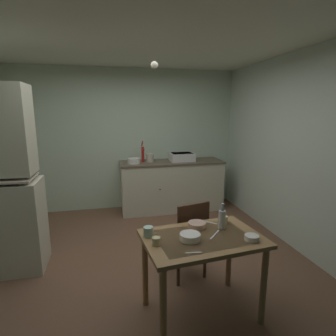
{
  "coord_description": "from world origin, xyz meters",
  "views": [
    {
      "loc": [
        -0.38,
        -3.09,
        1.85
      ],
      "look_at": [
        0.32,
        0.0,
        1.18
      ],
      "focal_mm": 29.12,
      "sensor_mm": 36.0,
      "label": 1
    }
  ],
  "objects_px": {
    "glass_bottle": "(222,219)",
    "teacup_mint": "(224,220)",
    "dining_table": "(202,249)",
    "sink_basin": "(182,157)",
    "serving_bowl_wide": "(252,238)",
    "hand_pump": "(143,153)",
    "chair_far_side": "(187,237)",
    "mixing_bowl_counter": "(134,161)"
  },
  "relations": [
    {
      "from": "dining_table",
      "to": "glass_bottle",
      "type": "xyz_separation_m",
      "value": [
        0.23,
        0.13,
        0.21
      ]
    },
    {
      "from": "sink_basin",
      "to": "hand_pump",
      "type": "relative_size",
      "value": 1.13
    },
    {
      "from": "hand_pump",
      "to": "teacup_mint",
      "type": "height_order",
      "value": "hand_pump"
    },
    {
      "from": "hand_pump",
      "to": "teacup_mint",
      "type": "bearing_deg",
      "value": -79.92
    },
    {
      "from": "hand_pump",
      "to": "mixing_bowl_counter",
      "type": "distance_m",
      "value": 0.24
    },
    {
      "from": "sink_basin",
      "to": "teacup_mint",
      "type": "bearing_deg",
      "value": -96.11
    },
    {
      "from": "chair_far_side",
      "to": "serving_bowl_wide",
      "type": "relative_size",
      "value": 7.48
    },
    {
      "from": "mixing_bowl_counter",
      "to": "hand_pump",
      "type": "bearing_deg",
      "value": 28.23
    },
    {
      "from": "serving_bowl_wide",
      "to": "hand_pump",
      "type": "bearing_deg",
      "value": 100.43
    },
    {
      "from": "teacup_mint",
      "to": "chair_far_side",
      "type": "bearing_deg",
      "value": 126.8
    },
    {
      "from": "dining_table",
      "to": "sink_basin",
      "type": "bearing_deg",
      "value": 78.28
    },
    {
      "from": "glass_bottle",
      "to": "mixing_bowl_counter",
      "type": "bearing_deg",
      "value": 102.43
    },
    {
      "from": "hand_pump",
      "to": "serving_bowl_wide",
      "type": "relative_size",
      "value": 3.23
    },
    {
      "from": "dining_table",
      "to": "mixing_bowl_counter",
      "type": "bearing_deg",
      "value": 97.06
    },
    {
      "from": "hand_pump",
      "to": "chair_far_side",
      "type": "height_order",
      "value": "hand_pump"
    },
    {
      "from": "sink_basin",
      "to": "teacup_mint",
      "type": "distance_m",
      "value": 2.54
    },
    {
      "from": "teacup_mint",
      "to": "serving_bowl_wide",
      "type": "bearing_deg",
      "value": -77.23
    },
    {
      "from": "sink_basin",
      "to": "teacup_mint",
      "type": "relative_size",
      "value": 5.74
    },
    {
      "from": "dining_table",
      "to": "chair_far_side",
      "type": "relative_size",
      "value": 1.22
    },
    {
      "from": "hand_pump",
      "to": "teacup_mint",
      "type": "distance_m",
      "value": 2.62
    },
    {
      "from": "sink_basin",
      "to": "dining_table",
      "type": "relative_size",
      "value": 0.4
    },
    {
      "from": "sink_basin",
      "to": "mixing_bowl_counter",
      "type": "height_order",
      "value": "sink_basin"
    },
    {
      "from": "mixing_bowl_counter",
      "to": "dining_table",
      "type": "height_order",
      "value": "mixing_bowl_counter"
    },
    {
      "from": "sink_basin",
      "to": "dining_table",
      "type": "xyz_separation_m",
      "value": [
        -0.57,
        -2.75,
        -0.36
      ]
    },
    {
      "from": "mixing_bowl_counter",
      "to": "glass_bottle",
      "type": "relative_size",
      "value": 0.91
    },
    {
      "from": "glass_bottle",
      "to": "dining_table",
      "type": "bearing_deg",
      "value": -151.48
    },
    {
      "from": "sink_basin",
      "to": "dining_table",
      "type": "distance_m",
      "value": 2.83
    },
    {
      "from": "serving_bowl_wide",
      "to": "glass_bottle",
      "type": "distance_m",
      "value": 0.33
    },
    {
      "from": "dining_table",
      "to": "teacup_mint",
      "type": "relative_size",
      "value": 14.35
    },
    {
      "from": "hand_pump",
      "to": "serving_bowl_wide",
      "type": "xyz_separation_m",
      "value": [
        0.54,
        -2.95,
        -0.31
      ]
    },
    {
      "from": "serving_bowl_wide",
      "to": "teacup_mint",
      "type": "height_order",
      "value": "teacup_mint"
    },
    {
      "from": "sink_basin",
      "to": "teacup_mint",
      "type": "height_order",
      "value": "sink_basin"
    },
    {
      "from": "hand_pump",
      "to": "chair_far_side",
      "type": "distance_m",
      "value": 2.31
    },
    {
      "from": "sink_basin",
      "to": "mixing_bowl_counter",
      "type": "xyz_separation_m",
      "value": [
        -0.9,
        -0.05,
        -0.03
      ]
    },
    {
      "from": "dining_table",
      "to": "teacup_mint",
      "type": "xyz_separation_m",
      "value": [
        0.3,
        0.23,
        0.15
      ]
    },
    {
      "from": "sink_basin",
      "to": "serving_bowl_wide",
      "type": "distance_m",
      "value": 2.91
    },
    {
      "from": "glass_bottle",
      "to": "teacup_mint",
      "type": "bearing_deg",
      "value": 55.84
    },
    {
      "from": "dining_table",
      "to": "serving_bowl_wide",
      "type": "relative_size",
      "value": 9.1
    },
    {
      "from": "mixing_bowl_counter",
      "to": "dining_table",
      "type": "bearing_deg",
      "value": -82.94
    },
    {
      "from": "teacup_mint",
      "to": "glass_bottle",
      "type": "bearing_deg",
      "value": -124.16
    },
    {
      "from": "teacup_mint",
      "to": "glass_bottle",
      "type": "relative_size",
      "value": 0.31
    },
    {
      "from": "teacup_mint",
      "to": "glass_bottle",
      "type": "height_order",
      "value": "glass_bottle"
    }
  ]
}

